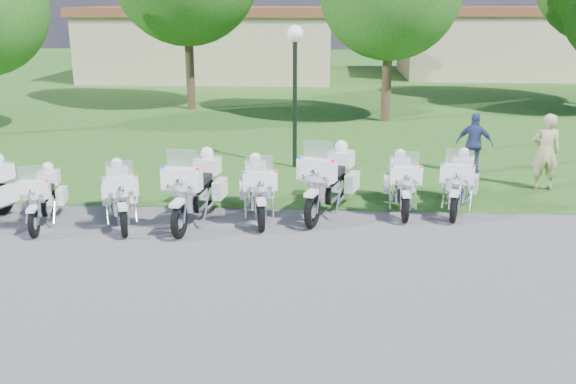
# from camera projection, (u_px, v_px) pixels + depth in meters

# --- Properties ---
(ground) EXTENTS (100.00, 100.00, 0.00)m
(ground) POSITION_uv_depth(u_px,v_px,m) (276.00, 262.00, 11.40)
(ground) COLOR #5B5B60
(ground) RESTS_ON ground
(grass_lawn) EXTENTS (100.00, 48.00, 0.01)m
(grass_lawn) POSITION_uv_depth(u_px,v_px,m) (312.00, 80.00, 37.22)
(grass_lawn) COLOR #1F561B
(grass_lawn) RESTS_ON ground
(motorcycle_1) EXTENTS (0.93, 2.07, 1.41)m
(motorcycle_1) POSITION_uv_depth(u_px,v_px,m) (43.00, 196.00, 13.25)
(motorcycle_1) COLOR black
(motorcycle_1) RESTS_ON ground
(motorcycle_2) EXTENTS (1.22, 2.13, 1.50)m
(motorcycle_2) POSITION_uv_depth(u_px,v_px,m) (120.00, 194.00, 13.28)
(motorcycle_2) COLOR black
(motorcycle_2) RESTS_ON ground
(motorcycle_3) EXTENTS (1.04, 2.57, 1.73)m
(motorcycle_3) POSITION_uv_depth(u_px,v_px,m) (196.00, 188.00, 13.36)
(motorcycle_3) COLOR black
(motorcycle_3) RESTS_ON ground
(motorcycle_4) EXTENTS (0.99, 2.25, 1.52)m
(motorcycle_4) POSITION_uv_depth(u_px,v_px,m) (258.00, 188.00, 13.62)
(motorcycle_4) COLOR black
(motorcycle_4) RESTS_ON ground
(motorcycle_5) EXTENTS (1.38, 2.54, 1.77)m
(motorcycle_5) POSITION_uv_depth(u_px,v_px,m) (330.00, 180.00, 13.90)
(motorcycle_5) COLOR black
(motorcycle_5) RESTS_ON ground
(motorcycle_6) EXTENTS (0.73, 2.20, 1.48)m
(motorcycle_6) POSITION_uv_depth(u_px,v_px,m) (402.00, 182.00, 14.13)
(motorcycle_6) COLOR black
(motorcycle_6) RESTS_ON ground
(motorcycle_7) EXTENTS (1.15, 2.22, 1.53)m
(motorcycle_7) POSITION_uv_depth(u_px,v_px,m) (459.00, 182.00, 14.10)
(motorcycle_7) COLOR black
(motorcycle_7) RESTS_ON ground
(lamp_post) EXTENTS (0.44, 0.44, 3.85)m
(lamp_post) POSITION_uv_depth(u_px,v_px,m) (295.00, 61.00, 17.06)
(lamp_post) COLOR black
(lamp_post) RESTS_ON ground
(building_west) EXTENTS (14.56, 8.32, 4.10)m
(building_west) POSITION_uv_depth(u_px,v_px,m) (212.00, 42.00, 37.93)
(building_west) COLOR tan
(building_west) RESTS_ON ground
(building_east) EXTENTS (11.44, 7.28, 4.10)m
(building_east) POSITION_uv_depth(u_px,v_px,m) (495.00, 41.00, 38.85)
(building_east) COLOR tan
(building_east) RESTS_ON ground
(bystander_a) EXTENTS (0.72, 0.50, 1.88)m
(bystander_a) POSITION_uv_depth(u_px,v_px,m) (545.00, 152.00, 15.54)
(bystander_a) COLOR tan
(bystander_a) RESTS_ON ground
(bystander_c) EXTENTS (1.04, 0.72, 1.63)m
(bystander_c) POSITION_uv_depth(u_px,v_px,m) (474.00, 144.00, 17.00)
(bystander_c) COLOR navy
(bystander_c) RESTS_ON ground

